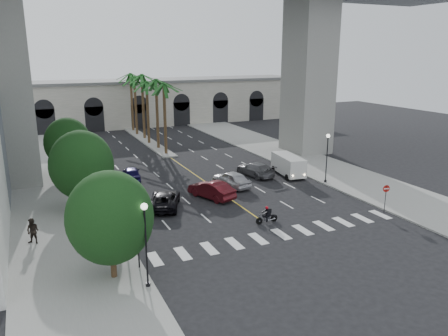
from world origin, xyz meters
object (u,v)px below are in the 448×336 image
lamp_post_left_near (146,238)px  pedestrian_b (33,231)px  car_b (211,190)px  car_d (255,169)px  car_a (231,179)px  lamp_post_left_far (91,159)px  pedestrian_a (100,238)px  car_c (165,200)px  lamp_post_right (327,154)px  traffic_signal_far (124,213)px  motorcycle_rider (267,215)px  car_e (131,174)px  traffic_signal_near (138,233)px  cargo_van (288,165)px  do_not_enter_sign (386,193)px

lamp_post_left_near → pedestrian_b: bearing=122.6°
car_b → car_d: bearing=-166.6°
car_a → car_d: size_ratio=0.92×
lamp_post_left_far → pedestrian_a: 15.16m
car_c → car_d: (12.43, 5.84, 0.02)m
lamp_post_left_near → lamp_post_right: 26.25m
lamp_post_left_far → traffic_signal_far: lamp_post_left_far is taller
car_b → traffic_signal_far: bearing=15.4°
pedestrian_a → motorcycle_rider: bearing=-28.3°
car_a → pedestrian_a: (-14.94, -10.04, 0.21)m
lamp_post_left_far → car_a: size_ratio=1.09×
pedestrian_a → traffic_signal_far: bearing=-15.5°
car_a → car_d: bearing=-160.5°
motorcycle_rider → lamp_post_left_far: bearing=125.6°
traffic_signal_far → lamp_post_left_near: bearing=-90.9°
lamp_post_left_far → traffic_signal_far: (0.10, -14.50, -0.71)m
car_b → pedestrian_a: bearing=12.2°
pedestrian_b → motorcycle_rider: bearing=20.7°
car_b → car_c: car_b is taller
car_c → car_e: (-0.72, 9.79, 0.02)m
car_a → traffic_signal_near: bearing=34.0°
car_d → cargo_van: 3.78m
car_d → car_e: (-13.16, 3.95, -0.01)m
car_a → cargo_van: size_ratio=0.88×
do_not_enter_sign → car_d: bearing=120.0°
car_e → car_c: bearing=103.1°
car_a → traffic_signal_far: bearing=24.2°
traffic_signal_far → cargo_van: (20.79, 10.81, -1.24)m
car_c → traffic_signal_near: bearing=88.0°
car_c → do_not_enter_sign: do_not_enter_sign is taller
car_e → pedestrian_a: bearing=78.9°
car_c → car_d: size_ratio=1.01×
lamp_post_right → cargo_van: lamp_post_right is taller
car_e → cargo_van: 17.47m
traffic_signal_far → pedestrian_a: (-1.85, -0.40, -1.47)m
pedestrian_b → do_not_enter_sign: 28.42m
car_e → pedestrian_a: 17.69m
lamp_post_right → traffic_signal_near: (-22.70, -10.50, -0.71)m
car_a → lamp_post_left_near: bearing=38.6°
car_a → car_c: car_a is taller
lamp_post_right → car_e: 21.05m
car_b → pedestrian_b: bearing=-5.3°
car_e → traffic_signal_far: bearing=84.4°
motorcycle_rider → car_c: size_ratio=0.37×
lamp_post_right → pedestrian_b: bearing=-172.6°
car_e → pedestrian_a: size_ratio=2.52×
lamp_post_left_near → car_b: size_ratio=1.06×
pedestrian_a → lamp_post_right: bearing=-12.1°
car_c → car_e: size_ratio=1.20×
motorcycle_rider → pedestrian_a: size_ratio=1.13×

